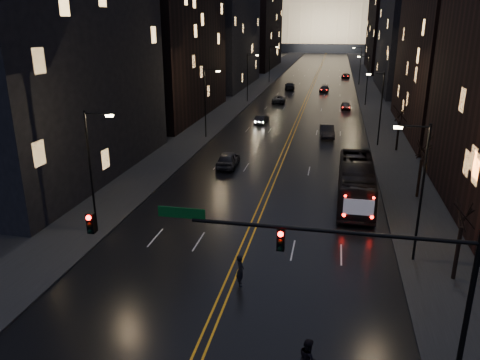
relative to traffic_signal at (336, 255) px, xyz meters
The scene contains 35 objects.
ground 7.81m from the traffic_signal, behind, with size 900.00×900.00×0.00m, color black.
road 130.24m from the traffic_signal, 92.60° to the left, with size 20.00×320.00×0.02m, color black.
sidewalk_left 131.62m from the traffic_signal, 98.71° to the left, with size 8.00×320.00×0.16m, color black.
sidewalk_right 130.35m from the traffic_signal, 86.44° to the left, with size 8.00×320.00×0.16m, color black.
center_line 130.24m from the traffic_signal, 92.60° to the left, with size 0.62×320.00×0.01m, color orange.
building_left_near 35.26m from the traffic_signal, 140.72° to the left, with size 12.00×28.00×22.00m, color black.
building_left_mid 60.99m from the traffic_signal, 116.48° to the left, with size 12.00×30.00×28.00m, color black.
building_left_far 95.98m from the traffic_signal, 106.30° to the left, with size 12.00×34.00×20.00m, color black.
building_left_dist 142.73m from the traffic_signal, 100.88° to the left, with size 12.00×40.00×24.00m, color black.
building_right_mid 93.57m from the traffic_signal, 80.68° to the left, with size 12.00×34.00×26.00m, color black.
building_right_dist 140.94m from the traffic_signal, 83.85° to the left, with size 12.00×40.00×22.00m, color black.
capitol 250.36m from the traffic_signal, 91.35° to the left, with size 90.00×50.00×58.50m.
traffic_signal is the anchor object (origin of this frame).
streetlamp_right_near 11.14m from the traffic_signal, 63.88° to the left, with size 2.13×0.25×9.00m.
streetlamp_left_near 19.48m from the traffic_signal, 149.10° to the left, with size 2.13×0.25×9.00m.
streetlamp_right_mid 40.30m from the traffic_signal, 83.01° to the left, with size 2.13×0.25×9.00m.
streetlamp_left_mid 43.36m from the traffic_signal, 112.68° to the left, with size 2.13×0.25×9.00m.
streetlamp_right_far 70.18m from the traffic_signal, 85.99° to the left, with size 2.13×0.25×9.00m.
streetlamp_left_far 71.97m from the traffic_signal, 103.43° to the left, with size 2.13×0.25×9.00m.
streetlamp_right_dist 100.12m from the traffic_signal, 87.19° to the left, with size 2.13×0.25×9.00m.
streetlamp_left_dist 101.39m from the traffic_signal, 99.49° to the left, with size 2.13×0.25×9.00m.
tree_right_near 10.71m from the traffic_signal, 48.45° to the left, with size 2.40×2.40×6.65m.
tree_right_mid 23.13m from the traffic_signal, 72.13° to the left, with size 2.40×2.40×6.65m.
tree_right_far 38.67m from the traffic_signal, 79.43° to the left, with size 2.40×2.40×6.65m.
bus 20.61m from the traffic_signal, 85.13° to the left, with size 2.84×12.12×3.38m, color black.
oncoming_car_a 30.34m from the traffic_signal, 111.76° to the left, with size 1.98×4.92×1.68m, color black.
oncoming_car_b 51.71m from the traffic_signal, 102.43° to the left, with size 1.40×4.03×1.33m, color black.
oncoming_car_c 71.05m from the traffic_signal, 98.81° to the left, with size 2.36×5.11×1.42m, color black.
oncoming_car_d 89.57m from the traffic_signal, 96.83° to the left, with size 2.21×5.42×1.57m, color black.
receding_car_a 43.78m from the traffic_signal, 91.55° to the left, with size 1.73×4.95×1.63m, color black.
receding_car_b 65.34m from the traffic_signal, 88.64° to the left, with size 1.59×3.95×1.35m, color black.
receding_car_c 86.74m from the traffic_signal, 91.87° to the left, with size 1.85×4.54×1.32m, color black.
receding_car_d 114.74m from the traffic_signal, 88.93° to the left, with size 2.11×4.58×1.27m, color black.
pedestrian_a 8.33m from the traffic_signal, 136.21° to the left, with size 0.71×0.46×1.94m, color black.
pedestrian_b 4.58m from the traffic_signal, 118.23° to the right, with size 0.92×0.51×1.90m, color black.
Camera 1 is at (5.40, -18.45, 14.62)m, focal length 35.00 mm.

